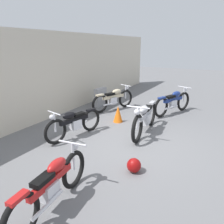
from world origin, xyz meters
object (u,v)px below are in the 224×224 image
(motorcycle_black, at_px, (74,123))
(motorcycle_red, at_px, (52,185))
(motorcycle_cream, at_px, (114,99))
(traffic_cone, at_px, (118,114))
(motorcycle_blue, at_px, (173,102))
(stone_marker, at_px, (100,97))
(helmet, at_px, (134,165))
(motorcycle_silver, at_px, (145,118))

(motorcycle_black, bearing_deg, motorcycle_red, 44.70)
(motorcycle_red, xyz_separation_m, motorcycle_cream, (5.38, 1.79, 0.02))
(motorcycle_red, height_order, motorcycle_black, motorcycle_red)
(traffic_cone, distance_m, motorcycle_blue, 2.31)
(stone_marker, xyz_separation_m, helmet, (-4.06, -3.28, -0.23))
(stone_marker, height_order, motorcycle_silver, motorcycle_silver)
(helmet, distance_m, motorcycle_black, 2.37)
(motorcycle_black, xyz_separation_m, motorcycle_blue, (3.56, -1.90, 0.04))
(traffic_cone, xyz_separation_m, motorcycle_black, (-1.72, 0.51, 0.14))
(motorcycle_cream, xyz_separation_m, motorcycle_blue, (0.63, -2.21, 0.01))
(motorcycle_red, xyz_separation_m, motorcycle_black, (2.44, 1.48, -0.01))
(motorcycle_silver, bearing_deg, helmet, 10.95)
(stone_marker, height_order, traffic_cone, stone_marker)
(motorcycle_cream, height_order, motorcycle_blue, motorcycle_blue)
(traffic_cone, relative_size, motorcycle_silver, 0.25)
(helmet, relative_size, traffic_cone, 0.54)
(motorcycle_silver, distance_m, motorcycle_cream, 2.61)
(motorcycle_silver, relative_size, motorcycle_blue, 1.11)
(motorcycle_red, xyz_separation_m, motorcycle_blue, (6.01, -0.42, 0.03))
(helmet, distance_m, motorcycle_red, 1.76)
(helmet, bearing_deg, motorcycle_silver, 14.73)
(traffic_cone, distance_m, motorcycle_silver, 1.27)
(motorcycle_black, bearing_deg, helmet, 82.03)
(motorcycle_silver, bearing_deg, motorcycle_blue, 170.15)
(helmet, bearing_deg, motorcycle_red, 155.70)
(helmet, relative_size, motorcycle_silver, 0.13)
(helmet, distance_m, motorcycle_blue, 4.44)
(motorcycle_black, distance_m, motorcycle_blue, 4.04)
(stone_marker, bearing_deg, helmet, -141.08)
(traffic_cone, bearing_deg, motorcycle_blue, -37.14)
(traffic_cone, relative_size, motorcycle_blue, 0.28)
(motorcycle_red, bearing_deg, helmet, -30.34)
(helmet, relative_size, motorcycle_blue, 0.15)
(motorcycle_silver, bearing_deg, stone_marker, -129.78)
(stone_marker, bearing_deg, motorcycle_silver, -126.00)
(motorcycle_silver, distance_m, motorcycle_black, 2.05)
(motorcycle_silver, bearing_deg, motorcycle_black, -57.54)
(helmet, relative_size, motorcycle_red, 0.15)
(motorcycle_silver, relative_size, motorcycle_black, 1.17)
(stone_marker, distance_m, helmet, 5.22)
(motorcycle_blue, bearing_deg, traffic_cone, 164.77)
(stone_marker, distance_m, motorcycle_silver, 3.38)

